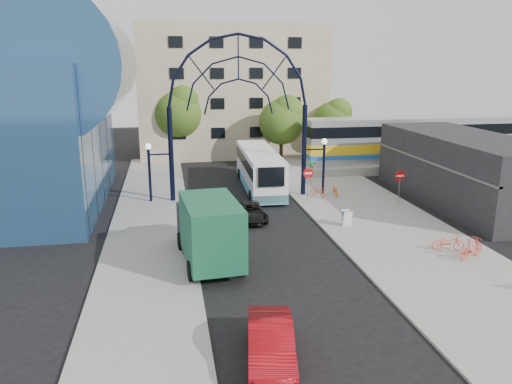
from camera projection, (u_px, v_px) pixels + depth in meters
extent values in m
plane|color=black|center=(281.00, 272.00, 24.65)|extent=(120.00, 120.00, 0.00)
cube|color=gray|center=(396.00, 235.00, 29.81)|extent=(8.00, 56.00, 0.12)
cube|color=gray|center=(150.00, 238.00, 29.23)|extent=(5.00, 50.00, 0.12)
cylinder|color=black|center=(171.00, 155.00, 36.25)|extent=(0.36, 0.36, 7.00)
cylinder|color=black|center=(304.00, 151.00, 37.96)|extent=(0.36, 0.36, 7.00)
cylinder|color=black|center=(150.00, 176.00, 36.35)|extent=(0.20, 0.20, 4.00)
cylinder|color=black|center=(323.00, 170.00, 38.61)|extent=(0.20, 0.20, 4.00)
sphere|color=white|center=(148.00, 146.00, 35.80)|extent=(0.44, 0.44, 0.44)
sphere|color=white|center=(324.00, 141.00, 38.06)|extent=(0.44, 0.44, 0.44)
cylinder|color=slate|center=(308.00, 186.00, 36.59)|extent=(0.06, 0.06, 2.20)
cylinder|color=red|center=(308.00, 173.00, 36.34)|extent=(0.80, 0.04, 0.80)
cube|color=white|center=(308.00, 173.00, 36.31)|extent=(0.55, 0.02, 0.12)
cylinder|color=slate|center=(399.00, 189.00, 35.75)|extent=(0.06, 0.06, 2.20)
cylinder|color=red|center=(400.00, 176.00, 35.50)|extent=(0.76, 0.04, 0.76)
cube|color=white|center=(400.00, 176.00, 35.47)|extent=(0.55, 0.02, 0.12)
cylinder|color=slate|center=(311.00, 180.00, 37.16)|extent=(0.05, 0.05, 2.80)
cube|color=#146626|center=(311.00, 163.00, 36.83)|extent=(0.70, 0.03, 0.18)
cube|color=#146626|center=(311.00, 167.00, 36.89)|extent=(0.03, 0.70, 0.18)
cube|color=white|center=(348.00, 219.00, 30.97)|extent=(0.55, 0.26, 0.99)
cube|color=white|center=(346.00, 217.00, 31.31)|extent=(0.55, 0.26, 0.99)
cube|color=#1E59A5|center=(347.00, 213.00, 31.06)|extent=(0.55, 0.42, 0.14)
cylinder|color=navy|center=(64.00, 63.00, 34.37)|extent=(9.00, 16.00, 9.00)
cube|color=black|center=(464.00, 169.00, 36.28)|extent=(6.00, 16.00, 5.00)
cube|color=tan|center=(230.00, 90.00, 56.57)|extent=(20.00, 12.00, 14.00)
cube|color=gray|center=(429.00, 164.00, 48.93)|extent=(32.00, 5.00, 0.80)
cube|color=#B7B7BC|center=(431.00, 139.00, 48.30)|extent=(25.00, 3.00, 4.20)
cube|color=gold|center=(431.00, 145.00, 48.45)|extent=(25.10, 3.05, 0.90)
cube|color=black|center=(432.00, 128.00, 48.05)|extent=(25.05, 3.05, 1.00)
cube|color=#1E59A5|center=(430.00, 152.00, 48.63)|extent=(25.10, 3.05, 0.35)
cylinder|color=#382314|center=(281.00, 153.00, 50.13)|extent=(0.36, 0.36, 2.52)
sphere|color=#345215|center=(281.00, 122.00, 49.35)|extent=(4.48, 4.48, 4.48)
sphere|color=#345215|center=(287.00, 111.00, 48.87)|extent=(3.08, 3.08, 3.08)
cylinder|color=#382314|center=(179.00, 147.00, 52.18)|extent=(0.36, 0.36, 2.88)
sphere|color=#345215|center=(178.00, 114.00, 51.29)|extent=(5.12, 5.12, 5.12)
sphere|color=#345215|center=(183.00, 101.00, 50.77)|extent=(3.52, 3.52, 3.52)
cylinder|color=#382314|center=(332.00, 149.00, 53.08)|extent=(0.36, 0.36, 2.34)
sphere|color=#345215|center=(333.00, 122.00, 52.36)|extent=(4.16, 4.16, 4.16)
sphere|color=#345215|center=(339.00, 112.00, 51.90)|extent=(2.86, 2.86, 2.86)
cube|color=white|center=(259.00, 168.00, 40.56)|extent=(2.97, 11.48, 2.87)
cube|color=#5CC0CE|center=(259.00, 182.00, 40.86)|extent=(3.00, 11.48, 0.69)
cube|color=black|center=(259.00, 161.00, 40.41)|extent=(3.01, 11.25, 0.89)
cube|color=black|center=(271.00, 177.00, 34.90)|extent=(1.87, 0.21, 1.39)
cube|color=black|center=(251.00, 157.00, 46.01)|extent=(2.38, 0.27, 1.58)
cylinder|color=black|center=(240.00, 174.00, 44.10)|extent=(0.31, 0.96, 0.95)
cylinder|color=black|center=(267.00, 173.00, 44.43)|extent=(0.31, 0.96, 0.95)
cylinder|color=black|center=(251.00, 197.00, 36.67)|extent=(0.31, 0.96, 0.95)
cylinder|color=black|center=(284.00, 195.00, 37.00)|extent=(0.31, 0.96, 0.95)
cube|color=black|center=(201.00, 226.00, 27.80)|extent=(2.66, 2.75, 2.34)
cube|color=black|center=(198.00, 212.00, 28.88)|extent=(2.13, 0.28, 1.07)
cube|color=#175839|center=(211.00, 230.00, 24.60)|extent=(2.96, 5.10, 2.98)
cylinder|color=black|center=(181.00, 242.00, 27.36)|extent=(0.36, 1.04, 1.02)
cylinder|color=black|center=(224.00, 238.00, 27.97)|extent=(0.36, 1.04, 1.02)
cylinder|color=black|center=(191.00, 271.00, 23.48)|extent=(0.36, 1.04, 1.02)
cylinder|color=black|center=(241.00, 266.00, 24.09)|extent=(0.36, 1.04, 1.02)
imported|color=black|center=(250.00, 212.00, 32.70)|extent=(1.95, 4.08, 1.12)
imported|color=maroon|center=(271.00, 344.00, 17.01)|extent=(2.22, 4.62, 1.46)
imported|color=#D14429|center=(319.00, 191.00, 37.92)|extent=(1.14, 1.65, 0.82)
imported|color=orange|center=(335.00, 190.00, 38.13)|extent=(0.59, 1.55, 0.91)
imported|color=#ED492F|center=(448.00, 242.00, 27.05)|extent=(1.84, 0.96, 0.92)
imported|color=red|center=(471.00, 248.00, 25.94)|extent=(1.91, 1.23, 1.11)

